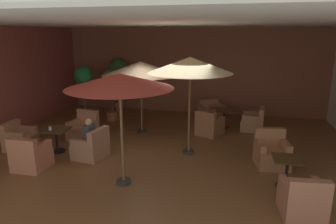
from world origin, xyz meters
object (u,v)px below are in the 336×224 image
(potted_tree_left_corner, at_px, (111,87))
(potted_tree_mid_left, at_px, (118,72))
(armchair_mid_center_north, at_px, (271,153))
(iced_drink_cup, at_px, (50,128))
(patio_umbrella_tall_red, at_px, (120,82))
(patio_umbrella_near_wall, at_px, (190,66))
(armchair_front_right_east, at_px, (253,122))
(armchair_front_right_south, at_px, (211,113))
(armchair_front_left_south, at_px, (31,157))
(cafe_table_front_left, at_px, (56,135))
(potted_tree_mid_right, at_px, (84,80))
(armchair_front_left_west, at_px, (92,147))
(cafe_table_front_right, at_px, (224,114))
(patio_umbrella_center_beige, at_px, (141,69))
(cafe_table_mid_center, at_px, (287,167))
(armchair_mid_center_east, at_px, (302,201))
(armchair_front_left_north, at_px, (84,129))
(patron_blue_shirt, at_px, (89,132))
(armchair_front_right_north, at_px, (209,126))
(armchair_front_left_east, at_px, (20,139))

(potted_tree_left_corner, distance_m, potted_tree_mid_left, 1.35)
(armchair_mid_center_north, distance_m, iced_drink_cup, 5.96)
(patio_umbrella_tall_red, relative_size, patio_umbrella_near_wall, 0.93)
(armchair_front_right_east, distance_m, armchair_front_right_south, 1.82)
(potted_tree_left_corner, relative_size, iced_drink_cup, 17.84)
(armchair_front_left_south, bearing_deg, cafe_table_front_left, 91.46)
(patio_umbrella_tall_red, distance_m, potted_tree_mid_right, 5.91)
(armchair_front_left_west, relative_size, cafe_table_front_right, 1.26)
(patio_umbrella_center_beige, bearing_deg, potted_tree_mid_left, 125.80)
(armchair_front_left_south, bearing_deg, cafe_table_front_right, 45.41)
(potted_tree_mid_left, bearing_deg, armchair_mid_center_north, -36.16)
(armchair_mid_center_north, bearing_deg, cafe_table_mid_center, -79.31)
(armchair_front_right_east, xyz_separation_m, patio_umbrella_near_wall, (-1.85, -2.55, 2.15))
(armchair_mid_center_east, bearing_deg, potted_tree_mid_left, 133.48)
(armchair_front_left_north, distance_m, patron_blue_shirt, 1.65)
(cafe_table_mid_center, relative_size, iced_drink_cup, 6.11)
(cafe_table_mid_center, bearing_deg, potted_tree_mid_right, 149.58)
(cafe_table_mid_center, bearing_deg, armchair_front_left_south, -175.41)
(armchair_front_right_south, xyz_separation_m, potted_tree_mid_left, (-3.95, 0.47, 1.41))
(potted_tree_mid_left, bearing_deg, armchair_front_left_south, -89.77)
(cafe_table_front_left, bearing_deg, patio_umbrella_center_beige, 50.06)
(armchair_front_right_north, bearing_deg, armchair_front_left_north, -161.53)
(armchair_front_left_north, xyz_separation_m, armchair_front_left_east, (-1.37, -1.24, -0.01))
(cafe_table_mid_center, bearing_deg, armchair_mid_center_east, -83.78)
(armchair_front_right_east, height_order, cafe_table_mid_center, armchair_front_right_east)
(patio_umbrella_tall_red, distance_m, patron_blue_shirt, 2.43)
(armchair_front_left_west, bearing_deg, armchair_front_left_east, 177.90)
(armchair_front_left_south, bearing_deg, armchair_front_right_south, 53.90)
(armchair_mid_center_north, bearing_deg, cafe_table_front_left, -175.78)
(patio_umbrella_center_beige, bearing_deg, patio_umbrella_tall_red, -78.63)
(armchair_front_right_east, height_order, armchair_mid_center_east, armchair_mid_center_east)
(armchair_front_left_south, relative_size, armchair_mid_center_north, 0.94)
(cafe_table_front_right, bearing_deg, potted_tree_mid_left, 163.58)
(armchair_front_right_south, bearing_deg, armchair_front_left_east, -139.93)
(patio_umbrella_center_beige, bearing_deg, cafe_table_front_right, 24.02)
(armchair_front_left_east, height_order, armchair_mid_center_east, armchair_mid_center_east)
(patio_umbrella_center_beige, distance_m, potted_tree_left_corner, 2.21)
(armchair_front_left_west, xyz_separation_m, cafe_table_mid_center, (4.89, -0.52, 0.17))
(armchair_front_right_north, height_order, armchair_front_right_south, armchair_front_right_north)
(armchair_front_right_east, distance_m, cafe_table_mid_center, 4.00)
(armchair_front_left_north, xyz_separation_m, armchair_front_left_south, (-0.18, -2.32, 0.01))
(armchair_front_right_north, relative_size, armchair_mid_center_north, 1.09)
(armchair_front_right_east, bearing_deg, cafe_table_mid_center, -82.31)
(armchair_front_left_north, bearing_deg, armchair_front_right_north, 18.47)
(armchair_front_right_south, relative_size, patron_blue_shirt, 1.58)
(armchair_front_left_south, xyz_separation_m, patio_umbrella_tall_red, (2.50, -0.18, 1.98))
(cafe_table_mid_center, xyz_separation_m, patio_umbrella_center_beige, (-4.23, 2.86, 1.70))
(armchair_front_right_north, xyz_separation_m, patio_umbrella_center_beige, (-2.25, -0.27, 1.86))
(cafe_table_front_right, height_order, armchair_front_right_south, armchair_front_right_south)
(armchair_front_left_east, relative_size, armchair_front_left_west, 0.90)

